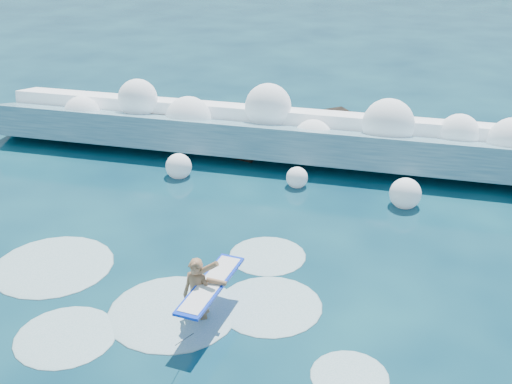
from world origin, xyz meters
TOP-DOWN VIEW (x-y plane):
  - ground at (0.00, 0.00)m, footprint 200.00×200.00m
  - breaking_wave at (1.18, 7.54)m, footprint 19.67×2.99m
  - rock_cluster at (-0.75, 8.08)m, footprint 8.08×3.14m
  - surfer_with_board at (1.27, -1.58)m, footprint 0.99×2.85m
  - wave_spray at (1.52, 7.26)m, footprint 14.94×4.38m
  - surf_foam at (0.01, -1.04)m, footprint 9.10×5.78m

SIDE VIEW (x-z plane):
  - ground at x=0.00m, z-range 0.00..0.00m
  - surf_foam at x=0.01m, z-range -0.07..0.07m
  - rock_cluster at x=-0.75m, z-range -0.23..1.02m
  - breaking_wave at x=1.18m, z-range -0.26..1.44m
  - surfer_with_board at x=1.27m, z-range -0.22..1.43m
  - wave_spray at x=1.52m, z-range -0.03..2.25m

